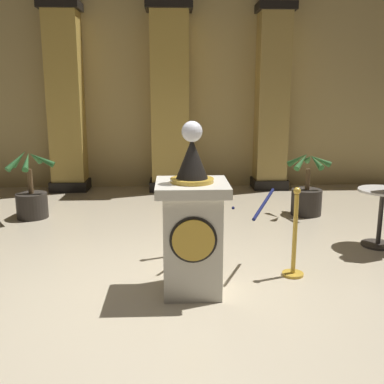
# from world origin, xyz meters

# --- Properties ---
(ground_plane) EXTENTS (12.38, 12.38, 0.00)m
(ground_plane) POSITION_xyz_m (0.00, 0.00, 0.00)
(ground_plane) COLOR beige
(back_wall) EXTENTS (12.38, 0.16, 3.86)m
(back_wall) POSITION_xyz_m (0.00, 5.26, 1.93)
(back_wall) COLOR tan
(back_wall) RESTS_ON ground_plane
(pedestal_clock) EXTENTS (0.72, 0.72, 1.75)m
(pedestal_clock) POSITION_xyz_m (0.23, -0.11, 0.70)
(pedestal_clock) COLOR beige
(pedestal_clock) RESTS_ON ground_plane
(stanchion_near) EXTENTS (0.24, 0.24, 1.01)m
(stanchion_near) POSITION_xyz_m (1.38, 0.24, 0.35)
(stanchion_near) COLOR gold
(stanchion_near) RESTS_ON ground_plane
(stanchion_far) EXTENTS (0.24, 0.24, 0.99)m
(stanchion_far) POSITION_xyz_m (0.10, 0.93, 0.34)
(stanchion_far) COLOR gold
(stanchion_far) RESTS_ON ground_plane
(velvet_rope) EXTENTS (1.02, 1.01, 0.22)m
(velvet_rope) POSITION_xyz_m (0.74, 0.58, 0.79)
(velvet_rope) COLOR #141947
(column_left) EXTENTS (0.79, 0.79, 3.71)m
(column_left) POSITION_xyz_m (-2.09, 4.96, 1.84)
(column_left) COLOR black
(column_left) RESTS_ON ground_plane
(column_right) EXTENTS (0.75, 0.75, 3.71)m
(column_right) POSITION_xyz_m (2.09, 4.96, 1.84)
(column_right) COLOR black
(column_right) RESTS_ON ground_plane
(column_centre_rear) EXTENTS (0.91, 0.91, 3.71)m
(column_centre_rear) POSITION_xyz_m (0.00, 4.96, 1.84)
(column_centre_rear) COLOR black
(column_centre_rear) RESTS_ON ground_plane
(potted_palm_left) EXTENTS (0.77, 0.81, 1.14)m
(potted_palm_left) POSITION_xyz_m (-2.25, 2.76, 0.34)
(potted_palm_left) COLOR #2D2823
(potted_palm_left) RESTS_ON ground_plane
(potted_palm_right) EXTENTS (0.70, 0.73, 1.08)m
(potted_palm_right) POSITION_xyz_m (2.27, 2.76, 0.32)
(potted_palm_right) COLOR #2D2823
(potted_palm_right) RESTS_ON ground_plane
(cafe_table) EXTENTS (0.62, 0.62, 0.77)m
(cafe_table) POSITION_xyz_m (2.78, 1.17, 0.50)
(cafe_table) COLOR #332D28
(cafe_table) RESTS_ON ground_plane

